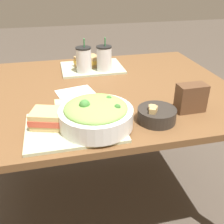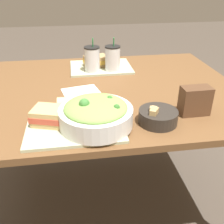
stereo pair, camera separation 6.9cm
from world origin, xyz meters
name	(u,v)px [view 2 (the right image)]	position (x,y,z in m)	size (l,w,h in m)	color
ground_plane	(108,195)	(0.00, 0.00, 0.00)	(12.00, 12.00, 0.00)	#4C4238
dining_table	(108,103)	(0.00, 0.00, 0.69)	(1.37, 1.07, 0.78)	brown
tray_near	(75,126)	(-0.18, -0.37, 0.78)	(0.37, 0.28, 0.01)	#B2BC99
tray_far	(101,67)	(0.00, 0.31, 0.78)	(0.37, 0.28, 0.01)	#B2BC99
salad_bowl	(96,113)	(-0.09, -0.38, 0.84)	(0.28, 0.28, 0.12)	white
soup_bowl	(158,116)	(0.15, -0.38, 0.81)	(0.16, 0.16, 0.08)	#2D2823
sandwich_near	(52,116)	(-0.26, -0.34, 0.82)	(0.18, 0.14, 0.06)	tan
baguette_near	(79,104)	(-0.16, -0.26, 0.82)	(0.17, 0.07, 0.07)	#DBBC84
sandwich_far	(96,61)	(-0.03, 0.31, 0.82)	(0.16, 0.14, 0.06)	tan
drink_cup_dark	(92,60)	(-0.06, 0.23, 0.86)	(0.09, 0.09, 0.19)	silver
drink_cup_red	(113,59)	(0.06, 0.23, 0.86)	(0.09, 0.09, 0.19)	silver
chip_bag	(195,101)	(0.33, -0.33, 0.84)	(0.12, 0.07, 0.12)	brown
napkin_folded	(81,91)	(-0.14, -0.03, 0.78)	(0.20, 0.16, 0.00)	white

